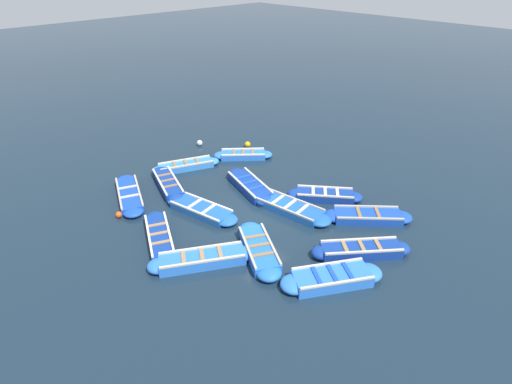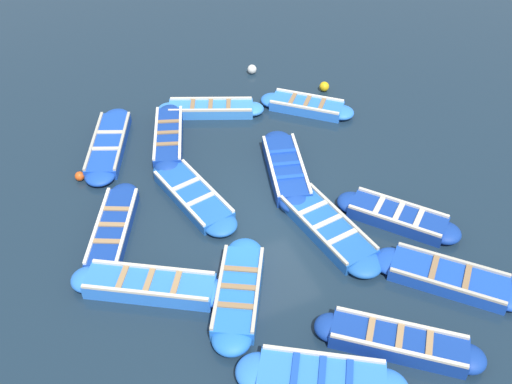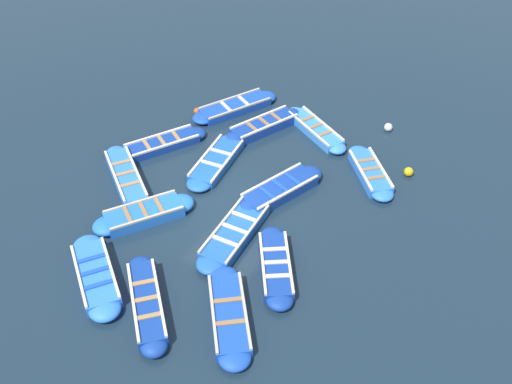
{
  "view_description": "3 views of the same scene",
  "coord_description": "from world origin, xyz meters",
  "px_view_note": "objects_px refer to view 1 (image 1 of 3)",
  "views": [
    {
      "loc": [
        -9.75,
        -10.22,
        9.45
      ],
      "look_at": [
        0.68,
        0.43,
        0.52
      ],
      "focal_mm": 28.0,
      "sensor_mm": 36.0,
      "label": 1
    },
    {
      "loc": [
        -4.89,
        -10.35,
        11.08
      ],
      "look_at": [
        -0.0,
        0.71,
        0.33
      ],
      "focal_mm": 42.0,
      "sensor_mm": 36.0,
      "label": 2
    },
    {
      "loc": [
        9.51,
        -11.62,
        13.76
      ],
      "look_at": [
        0.84,
        0.56,
        0.52
      ],
      "focal_mm": 42.0,
      "sensor_mm": 36.0,
      "label": 3
    }
  ],
  "objects_px": {
    "boat_near_quay": "(129,195)",
    "boat_drifting": "(168,184)",
    "boat_inner_gap": "(259,249)",
    "boat_mid_row": "(201,210)",
    "boat_outer_right": "(159,237)",
    "boat_far_corner": "(202,259)",
    "boat_centre": "(332,278)",
    "buoy_white_drifting": "(200,143)",
    "boat_outer_left": "(361,250)",
    "boat_tucked": "(186,166)",
    "boat_broadside": "(368,216)",
    "buoy_orange_near": "(119,215)",
    "buoy_yellow_far": "(247,144)",
    "boat_bow_out": "(250,186)",
    "boat_alongside": "(325,195)",
    "boat_end_of_row": "(290,208)",
    "boat_stern_in": "(243,155)"
  },
  "relations": [
    {
      "from": "boat_broadside",
      "to": "boat_mid_row",
      "type": "bearing_deg",
      "value": 131.15
    },
    {
      "from": "boat_stern_in",
      "to": "boat_centre",
      "type": "height_order",
      "value": "boat_centre"
    },
    {
      "from": "boat_inner_gap",
      "to": "boat_outer_left",
      "type": "relative_size",
      "value": 1.04
    },
    {
      "from": "buoy_orange_near",
      "to": "buoy_white_drifting",
      "type": "bearing_deg",
      "value": 26.7
    },
    {
      "from": "boat_bow_out",
      "to": "boat_outer_left",
      "type": "height_order",
      "value": "boat_outer_left"
    },
    {
      "from": "boat_bow_out",
      "to": "boat_outer_left",
      "type": "bearing_deg",
      "value": -93.32
    },
    {
      "from": "boat_broadside",
      "to": "buoy_yellow_far",
      "type": "height_order",
      "value": "boat_broadside"
    },
    {
      "from": "boat_outer_right",
      "to": "buoy_orange_near",
      "type": "relative_size",
      "value": 12.95
    },
    {
      "from": "boat_far_corner",
      "to": "boat_stern_in",
      "type": "bearing_deg",
      "value": 37.59
    },
    {
      "from": "boat_inner_gap",
      "to": "boat_mid_row",
      "type": "xyz_separation_m",
      "value": [
        0.16,
        3.62,
        -0.05
      ]
    },
    {
      "from": "boat_near_quay",
      "to": "buoy_white_drifting",
      "type": "bearing_deg",
      "value": 22.18
    },
    {
      "from": "boat_far_corner",
      "to": "boat_mid_row",
      "type": "xyz_separation_m",
      "value": [
        1.98,
        2.62,
        -0.05
      ]
    },
    {
      "from": "boat_outer_right",
      "to": "boat_drifting",
      "type": "bearing_deg",
      "value": 51.71
    },
    {
      "from": "boat_mid_row",
      "to": "boat_end_of_row",
      "type": "bearing_deg",
      "value": -42.71
    },
    {
      "from": "boat_drifting",
      "to": "boat_broadside",
      "type": "bearing_deg",
      "value": -61.29
    },
    {
      "from": "boat_tucked",
      "to": "boat_mid_row",
      "type": "relative_size",
      "value": 0.93
    },
    {
      "from": "buoy_yellow_far",
      "to": "boat_outer_right",
      "type": "bearing_deg",
      "value": -154.99
    },
    {
      "from": "boat_near_quay",
      "to": "boat_tucked",
      "type": "xyz_separation_m",
      "value": [
        3.49,
        0.55,
        0.01
      ]
    },
    {
      "from": "boat_far_corner",
      "to": "boat_tucked",
      "type": "distance_m",
      "value": 7.48
    },
    {
      "from": "boat_broadside",
      "to": "buoy_white_drifting",
      "type": "height_order",
      "value": "boat_broadside"
    },
    {
      "from": "boat_alongside",
      "to": "boat_end_of_row",
      "type": "distance_m",
      "value": 1.92
    },
    {
      "from": "boat_far_corner",
      "to": "buoy_orange_near",
      "type": "bearing_deg",
      "value": 98.33
    },
    {
      "from": "boat_centre",
      "to": "buoy_orange_near",
      "type": "height_order",
      "value": "boat_centre"
    },
    {
      "from": "boat_alongside",
      "to": "buoy_orange_near",
      "type": "bearing_deg",
      "value": 145.04
    },
    {
      "from": "buoy_white_drifting",
      "to": "boat_inner_gap",
      "type": "bearing_deg",
      "value": -115.28
    },
    {
      "from": "boat_near_quay",
      "to": "boat_drifting",
      "type": "bearing_deg",
      "value": -14.04
    },
    {
      "from": "boat_centre",
      "to": "boat_drifting",
      "type": "distance_m",
      "value": 9.16
    },
    {
      "from": "boat_tucked",
      "to": "boat_end_of_row",
      "type": "relative_size",
      "value": 0.87
    },
    {
      "from": "boat_outer_right",
      "to": "buoy_white_drifting",
      "type": "height_order",
      "value": "boat_outer_right"
    },
    {
      "from": "boat_far_corner",
      "to": "boat_stern_in",
      "type": "xyz_separation_m",
      "value": [
        6.85,
        5.27,
        -0.04
      ]
    },
    {
      "from": "boat_tucked",
      "to": "buoy_orange_near",
      "type": "height_order",
      "value": "boat_tucked"
    },
    {
      "from": "boat_near_quay",
      "to": "boat_outer_left",
      "type": "bearing_deg",
      "value": -67.08
    },
    {
      "from": "boat_mid_row",
      "to": "boat_tucked",
      "type": "bearing_deg",
      "value": 62.89
    },
    {
      "from": "boat_outer_right",
      "to": "boat_centre",
      "type": "distance_m",
      "value": 6.63
    },
    {
      "from": "boat_far_corner",
      "to": "boat_broadside",
      "type": "distance_m",
      "value": 7.03
    },
    {
      "from": "boat_outer_right",
      "to": "boat_end_of_row",
      "type": "bearing_deg",
      "value": -23.06
    },
    {
      "from": "boat_centre",
      "to": "boat_drifting",
      "type": "height_order",
      "value": "boat_centre"
    },
    {
      "from": "boat_near_quay",
      "to": "buoy_white_drifting",
      "type": "height_order",
      "value": "boat_near_quay"
    },
    {
      "from": "boat_inner_gap",
      "to": "boat_bow_out",
      "type": "height_order",
      "value": "boat_inner_gap"
    },
    {
      "from": "boat_broadside",
      "to": "boat_drifting",
      "type": "distance_m",
      "value": 9.1
    },
    {
      "from": "boat_stern_in",
      "to": "boat_centre",
      "type": "distance_m",
      "value": 10.04
    },
    {
      "from": "boat_far_corner",
      "to": "buoy_white_drifting",
      "type": "relative_size",
      "value": 11.19
    },
    {
      "from": "boat_alongside",
      "to": "boat_mid_row",
      "type": "relative_size",
      "value": 0.83
    },
    {
      "from": "boat_inner_gap",
      "to": "boat_drifting",
      "type": "height_order",
      "value": "boat_inner_gap"
    },
    {
      "from": "boat_drifting",
      "to": "buoy_white_drifting",
      "type": "bearing_deg",
      "value": 34.86
    },
    {
      "from": "boat_far_corner",
      "to": "boat_outer_left",
      "type": "distance_m",
      "value": 5.72
    },
    {
      "from": "boat_tucked",
      "to": "boat_outer_left",
      "type": "relative_size",
      "value": 1.05
    },
    {
      "from": "buoy_yellow_far",
      "to": "boat_bow_out",
      "type": "bearing_deg",
      "value": -132.12
    },
    {
      "from": "buoy_yellow_far",
      "to": "boat_inner_gap",
      "type": "bearing_deg",
      "value": -130.82
    },
    {
      "from": "boat_outer_right",
      "to": "boat_far_corner",
      "type": "bearing_deg",
      "value": -81.53
    }
  ]
}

